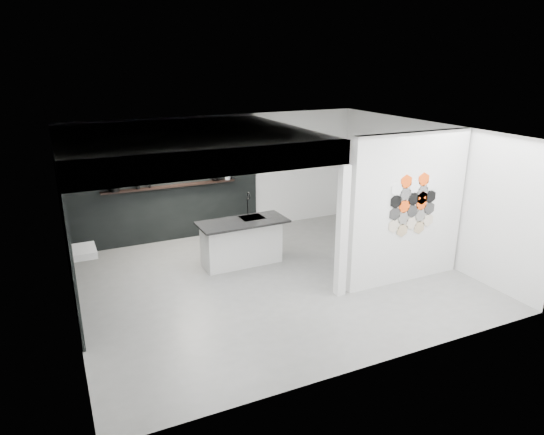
{
  "coord_description": "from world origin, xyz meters",
  "views": [
    {
      "loc": [
        -3.56,
        -7.57,
        4.0
      ],
      "look_at": [
        0.1,
        0.3,
        1.15
      ],
      "focal_mm": 32.0,
      "sensor_mm": 36.0,
      "label": 1
    }
  ],
  "objects_px": {
    "kettle": "(215,177)",
    "glass_bowl": "(228,177)",
    "partition_panel": "(408,209)",
    "glass_vase": "(228,176)",
    "wall_basin": "(84,251)",
    "utensil_cup": "(138,186)",
    "stockpot": "(114,187)",
    "kitchen_island": "(242,241)",
    "bottle_dark": "(150,184)"
  },
  "relations": [
    {
      "from": "kettle",
      "to": "glass_bowl",
      "type": "distance_m",
      "value": 0.31
    },
    {
      "from": "partition_panel",
      "to": "glass_vase",
      "type": "distance_m",
      "value": 4.39
    },
    {
      "from": "wall_basin",
      "to": "utensil_cup",
      "type": "height_order",
      "value": "utensil_cup"
    },
    {
      "from": "stockpot",
      "to": "glass_bowl",
      "type": "distance_m",
      "value": 2.55
    },
    {
      "from": "glass_vase",
      "to": "stockpot",
      "type": "bearing_deg",
      "value": 180.0
    },
    {
      "from": "glass_bowl",
      "to": "utensil_cup",
      "type": "distance_m",
      "value": 2.06
    },
    {
      "from": "wall_basin",
      "to": "glass_bowl",
      "type": "xyz_separation_m",
      "value": [
        3.39,
        2.07,
        0.52
      ]
    },
    {
      "from": "glass_vase",
      "to": "utensil_cup",
      "type": "xyz_separation_m",
      "value": [
        -2.06,
        0.0,
        -0.02
      ]
    },
    {
      "from": "kettle",
      "to": "partition_panel",
      "type": "bearing_deg",
      "value": -65.1
    },
    {
      "from": "stockpot",
      "to": "partition_panel",
      "type": "bearing_deg",
      "value": -39.88
    },
    {
      "from": "kitchen_island",
      "to": "bottle_dark",
      "type": "xyz_separation_m",
      "value": [
        -1.4,
        1.87,
        0.91
      ]
    },
    {
      "from": "kettle",
      "to": "utensil_cup",
      "type": "distance_m",
      "value": 1.76
    },
    {
      "from": "partition_panel",
      "to": "kettle",
      "type": "xyz_separation_m",
      "value": [
        -2.38,
        3.87,
        0.01
      ]
    },
    {
      "from": "glass_bowl",
      "to": "glass_vase",
      "type": "height_order",
      "value": "glass_vase"
    },
    {
      "from": "wall_basin",
      "to": "stockpot",
      "type": "distance_m",
      "value": 2.3
    },
    {
      "from": "stockpot",
      "to": "glass_bowl",
      "type": "bearing_deg",
      "value": 0.0
    },
    {
      "from": "wall_basin",
      "to": "bottle_dark",
      "type": "distance_m",
      "value": 2.66
    },
    {
      "from": "wall_basin",
      "to": "partition_panel",
      "type": "bearing_deg",
      "value": -18.23
    },
    {
      "from": "kettle",
      "to": "wall_basin",
      "type": "bearing_deg",
      "value": -152.93
    },
    {
      "from": "partition_panel",
      "to": "wall_basin",
      "type": "relative_size",
      "value": 4.67
    },
    {
      "from": "wall_basin",
      "to": "glass_vase",
      "type": "distance_m",
      "value": 4.01
    },
    {
      "from": "partition_panel",
      "to": "kettle",
      "type": "relative_size",
      "value": 13.55
    },
    {
      "from": "wall_basin",
      "to": "kitchen_island",
      "type": "bearing_deg",
      "value": 3.68
    },
    {
      "from": "kettle",
      "to": "utensil_cup",
      "type": "height_order",
      "value": "kettle"
    },
    {
      "from": "glass_bowl",
      "to": "kettle",
      "type": "bearing_deg",
      "value": 180.0
    },
    {
      "from": "kettle",
      "to": "bottle_dark",
      "type": "xyz_separation_m",
      "value": [
        -1.5,
        0.0,
        -0.02
      ]
    },
    {
      "from": "kettle",
      "to": "glass_vase",
      "type": "xyz_separation_m",
      "value": [
        0.31,
        0.0,
        -0.01
      ]
    },
    {
      "from": "glass_bowl",
      "to": "bottle_dark",
      "type": "xyz_separation_m",
      "value": [
        -1.81,
        0.0,
        0.02
      ]
    },
    {
      "from": "kettle",
      "to": "kitchen_island",
      "type": "bearing_deg",
      "value": -99.8
    },
    {
      "from": "kitchen_island",
      "to": "kettle",
      "type": "bearing_deg",
      "value": 85.56
    },
    {
      "from": "partition_panel",
      "to": "utensil_cup",
      "type": "relative_size",
      "value": 25.28
    },
    {
      "from": "partition_panel",
      "to": "utensil_cup",
      "type": "distance_m",
      "value": 5.66
    },
    {
      "from": "glass_bowl",
      "to": "utensil_cup",
      "type": "bearing_deg",
      "value": 180.0
    },
    {
      "from": "partition_panel",
      "to": "utensil_cup",
      "type": "height_order",
      "value": "partition_panel"
    },
    {
      "from": "utensil_cup",
      "to": "glass_vase",
      "type": "bearing_deg",
      "value": 0.0
    },
    {
      "from": "glass_vase",
      "to": "kettle",
      "type": "bearing_deg",
      "value": 180.0
    },
    {
      "from": "glass_bowl",
      "to": "wall_basin",
      "type": "bearing_deg",
      "value": -148.65
    },
    {
      "from": "utensil_cup",
      "to": "stockpot",
      "type": "bearing_deg",
      "value": 180.0
    },
    {
      "from": "kitchen_island",
      "to": "partition_panel",
      "type": "bearing_deg",
      "value": -40.14
    },
    {
      "from": "wall_basin",
      "to": "bottle_dark",
      "type": "xyz_separation_m",
      "value": [
        1.58,
        2.07,
        0.54
      ]
    },
    {
      "from": "partition_panel",
      "to": "glass_bowl",
      "type": "distance_m",
      "value": 4.39
    },
    {
      "from": "stockpot",
      "to": "kettle",
      "type": "relative_size",
      "value": 1.02
    },
    {
      "from": "partition_panel",
      "to": "kitchen_island",
      "type": "height_order",
      "value": "partition_panel"
    },
    {
      "from": "partition_panel",
      "to": "wall_basin",
      "type": "height_order",
      "value": "partition_panel"
    },
    {
      "from": "glass_bowl",
      "to": "bottle_dark",
      "type": "relative_size",
      "value": 0.93
    },
    {
      "from": "wall_basin",
      "to": "kettle",
      "type": "distance_m",
      "value": 3.75
    },
    {
      "from": "wall_basin",
      "to": "utensil_cup",
      "type": "bearing_deg",
      "value": 57.25
    },
    {
      "from": "wall_basin",
      "to": "bottle_dark",
      "type": "relative_size",
      "value": 4.28
    },
    {
      "from": "bottle_dark",
      "to": "utensil_cup",
      "type": "distance_m",
      "value": 0.26
    },
    {
      "from": "partition_panel",
      "to": "kettle",
      "type": "height_order",
      "value": "partition_panel"
    }
  ]
}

